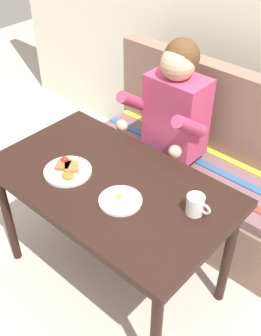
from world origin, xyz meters
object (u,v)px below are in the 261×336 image
at_px(couch, 194,171).
at_px(plate_eggs, 120,200).
at_px(person, 169,123).
at_px(plate_breakfast, 68,170).
at_px(table, 110,194).
at_px(coffee_mug, 196,204).

relative_size(couch, plate_eggs, 7.28).
bearing_deg(plate_eggs, couch, 99.41).
xyz_separation_m(person, plate_breakfast, (-0.10, -0.68, 0.00)).
distance_m(table, person, 0.61).
relative_size(person, coffee_mug, 10.27).
bearing_deg(plate_breakfast, coffee_mug, 16.40).
xyz_separation_m(table, couch, (0.00, 0.76, -0.32)).
relative_size(couch, coffee_mug, 12.20).
relative_size(table, couch, 0.83).
distance_m(plate_eggs, coffee_mug, 0.34).
relative_size(couch, plate_breakfast, 6.12).
relative_size(table, plate_breakfast, 5.10).
bearing_deg(plate_eggs, coffee_mug, 30.04).
height_order(couch, coffee_mug, couch).
relative_size(person, plate_eggs, 6.13).
distance_m(plate_breakfast, coffee_mug, 0.65).
xyz_separation_m(table, plate_breakfast, (-0.20, -0.09, 0.10)).
relative_size(table, plate_eggs, 6.07).
distance_m(table, plate_breakfast, 0.24).
relative_size(plate_eggs, coffee_mug, 1.68).
relative_size(table, coffee_mug, 10.17).
height_order(table, plate_breakfast, plate_breakfast).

